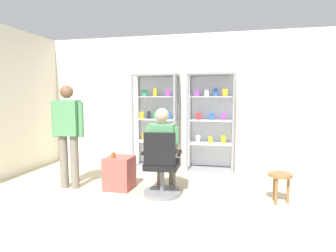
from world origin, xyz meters
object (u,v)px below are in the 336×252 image
wooden_stool (280,179)px  storage_crate (120,173)px  office_chair (161,170)px  tea_glass (113,155)px  seated_shopkeeper (163,146)px  display_cabinet_right (211,122)px  standing_customer (68,130)px  display_cabinet_left (157,121)px

wooden_stool → storage_crate: bearing=178.5°
office_chair → tea_glass: 0.82m
tea_glass → wooden_stool: tea_glass is taller
wooden_stool → seated_shopkeeper: bearing=178.6°
display_cabinet_right → storage_crate: bearing=-132.7°
office_chair → standing_customer: standing_customer is taller
office_chair → seated_shopkeeper: seated_shopkeeper is taller
storage_crate → wooden_stool: bearing=-1.5°
storage_crate → wooden_stool: (2.38, -0.06, 0.08)m
seated_shopkeeper → wooden_stool: (1.66, -0.04, -0.38)m
display_cabinet_right → standing_customer: (-2.11, -1.59, -0.03)m
seated_shopkeeper → storage_crate: bearing=178.1°
display_cabinet_left → tea_glass: bearing=-100.7°
storage_crate → tea_glass: 0.31m
office_chair → standing_customer: 1.62m
tea_glass → standing_customer: standing_customer is taller
tea_glass → display_cabinet_left: bearing=79.3°
display_cabinet_left → seated_shopkeeper: (0.50, -1.46, -0.25)m
display_cabinet_left → tea_glass: (-0.29, -1.51, -0.41)m
seated_shopkeeper → standing_customer: standing_customer is taller
office_chair → storage_crate: size_ratio=1.89×
office_chair → display_cabinet_left: bearing=107.6°
display_cabinet_right → tea_glass: 2.09m
office_chair → wooden_stool: bearing=4.3°
wooden_stool → office_chair: bearing=-175.7°
standing_customer → seated_shopkeeper: bearing=4.9°
display_cabinet_right → office_chair: 1.81m
office_chair → storage_crate: bearing=165.8°
display_cabinet_left → tea_glass: 1.59m
tea_glass → storage_crate: bearing=50.8°
seated_shopkeeper → tea_glass: 0.80m
office_chair → standing_customer: bearing=178.7°
standing_customer → wooden_stool: standing_customer is taller
display_cabinet_right → storage_crate: display_cabinet_right is taller
seated_shopkeeper → standing_customer: 1.53m
display_cabinet_right → standing_customer: bearing=-143.1°
display_cabinet_left → tea_glass: display_cabinet_left is taller
display_cabinet_right → seated_shopkeeper: display_cabinet_right is taller
standing_customer → wooden_stool: bearing=1.6°
seated_shopkeeper → storage_crate: (-0.72, 0.02, -0.46)m
standing_customer → office_chair: bearing=-1.3°
display_cabinet_right → storage_crate: size_ratio=3.73×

